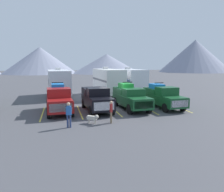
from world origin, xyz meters
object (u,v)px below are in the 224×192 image
at_px(pickup_truck_b, 96,99).
at_px(dog, 93,118).
at_px(camper_trailer_a, 59,82).
at_px(person_b, 69,113).
at_px(camper_trailer_c, 130,80).
at_px(pickup_truck_c, 130,97).
at_px(pickup_truck_d, 163,96).
at_px(person_a, 111,110).
at_px(camper_trailer_b, 108,81).
at_px(pickup_truck_a, 59,99).

distance_m(pickup_truck_b, dog, 4.37).
distance_m(camper_trailer_a, person_b, 14.35).
relative_size(pickup_truck_b, camper_trailer_c, 0.69).
distance_m(pickup_truck_c, camper_trailer_c, 9.81).
bearing_deg(dog, person_b, -162.11).
distance_m(camper_trailer_c, dog, 15.62).
relative_size(pickup_truck_b, pickup_truck_d, 0.98).
height_order(pickup_truck_d, person_a, pickup_truck_d).
relative_size(pickup_truck_b, camper_trailer_a, 0.66).
height_order(pickup_truck_d, camper_trailer_a, camper_trailer_a).
bearing_deg(camper_trailer_a, pickup_truck_b, -70.60).
distance_m(camper_trailer_a, camper_trailer_b, 6.46).
distance_m(pickup_truck_d, camper_trailer_a, 13.80).
bearing_deg(pickup_truck_b, pickup_truck_c, 3.71).
bearing_deg(pickup_truck_c, pickup_truck_a, 179.52).
relative_size(pickup_truck_a, pickup_truck_b, 0.99).
distance_m(camper_trailer_b, person_b, 15.08).
xyz_separation_m(pickup_truck_c, pickup_truck_d, (3.34, -0.13, -0.04)).
distance_m(pickup_truck_b, person_a, 4.36).
bearing_deg(pickup_truck_d, camper_trailer_a, 136.78).
bearing_deg(camper_trailer_a, dog, -79.99).
bearing_deg(camper_trailer_c, person_a, -113.41).
relative_size(pickup_truck_b, person_b, 3.15).
relative_size(pickup_truck_c, camper_trailer_a, 0.69).
relative_size(pickup_truck_d, camper_trailer_c, 0.71).
bearing_deg(pickup_truck_a, pickup_truck_b, -4.65).
distance_m(camper_trailer_b, person_a, 13.77).
bearing_deg(pickup_truck_c, person_b, -140.30).
relative_size(person_b, dog, 2.07).
xyz_separation_m(pickup_truck_a, dog, (2.42, -4.49, -0.76)).
height_order(pickup_truck_a, dog, pickup_truck_a).
bearing_deg(pickup_truck_c, dog, -133.89).
relative_size(pickup_truck_b, dog, 6.51).
bearing_deg(pickup_truck_a, camper_trailer_b, 53.89).
bearing_deg(pickup_truck_a, dog, -61.64).
relative_size(pickup_truck_c, dog, 6.87).
distance_m(pickup_truck_c, camper_trailer_a, 11.49).
bearing_deg(pickup_truck_b, pickup_truck_a, 175.35).
height_order(pickup_truck_b, camper_trailer_c, camper_trailer_c).
xyz_separation_m(pickup_truck_b, person_b, (-2.68, -4.78, -0.15)).
height_order(person_b, dog, person_b).
relative_size(pickup_truck_a, pickup_truck_d, 0.97).
relative_size(camper_trailer_c, person_a, 4.82).
bearing_deg(person_a, person_b, -171.78).
xyz_separation_m(pickup_truck_a, pickup_truck_d, (10.03, -0.18, -0.10)).
bearing_deg(camper_trailer_c, camper_trailer_b, -172.98).
bearing_deg(person_a, dog, 174.45).
height_order(pickup_truck_b, pickup_truck_d, pickup_truck_d).
bearing_deg(camper_trailer_c, dog, -117.99).
distance_m(camper_trailer_b, dog, 14.01).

